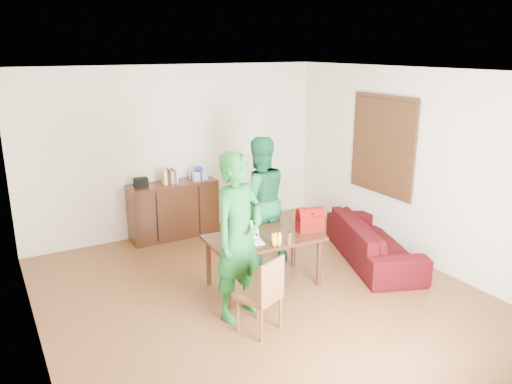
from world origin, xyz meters
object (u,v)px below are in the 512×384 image
laptop (250,239)px  red_bag (310,222)px  chair (260,309)px  person_far (259,200)px  person_near (239,237)px  sofa (373,241)px  table (264,242)px  bottle (289,238)px

laptop → red_bag: 0.89m
chair → person_far: 1.98m
person_far → red_bag: person_far is taller
person_near → sofa: size_ratio=0.94×
table → chair: 1.13m
chair → laptop: (0.32, 0.82, 0.46)m
red_bag → bottle: bearing=-139.4°
red_bag → person_near: bearing=-150.0°
table → person_far: size_ratio=0.81×
laptop → bottle: size_ratio=2.14×
bottle → red_bag: red_bag is taller
red_bag → sofa: bearing=13.9°
table → person_near: person_near is taller
red_bag → chair: bearing=-133.5°
person_far → laptop: person_far is taller
person_near → chair: bearing=-106.6°
table → sofa: size_ratio=0.73×
person_far → bottle: (-0.20, -1.08, -0.15)m
red_bag → sofa: red_bag is taller
chair → person_near: 0.82m
bottle → red_bag: 0.55m
red_bag → table: bearing=-177.6°
chair → table: bearing=35.9°
bottle → laptop: bearing=145.3°
table → person_near: bearing=-137.9°
person_far → red_bag: 0.88m
person_near → person_far: size_ratio=1.06×
chair → bottle: 1.03m
person_far → laptop: size_ratio=5.05×
table → chair: bearing=-119.1°
laptop → table: bearing=31.8°
table → sofa: (1.76, -0.09, -0.29)m
table → bottle: (0.14, -0.37, 0.16)m
laptop → person_near: bearing=-120.5°
chair → bottle: chair is taller
chair → person_near: size_ratio=0.45×
laptop → sofa: 2.07m
person_near → sofa: 2.50m
person_far → bottle: bearing=91.0°
table → person_far: bearing=67.9°
bottle → red_bag: bearing=27.8°
person_near → laptop: bearing=27.0°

